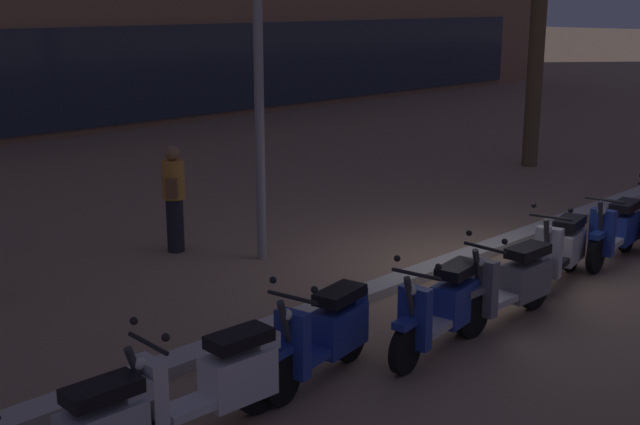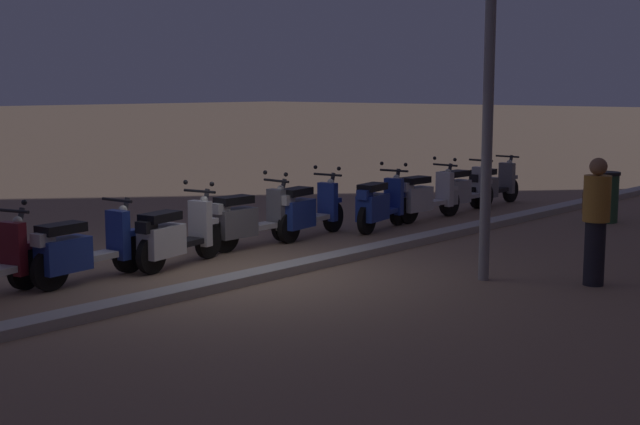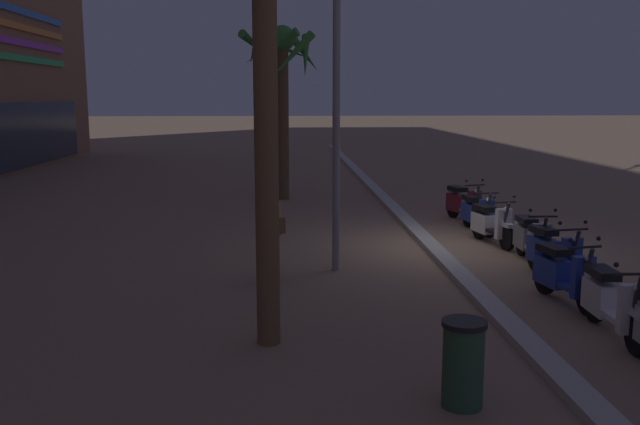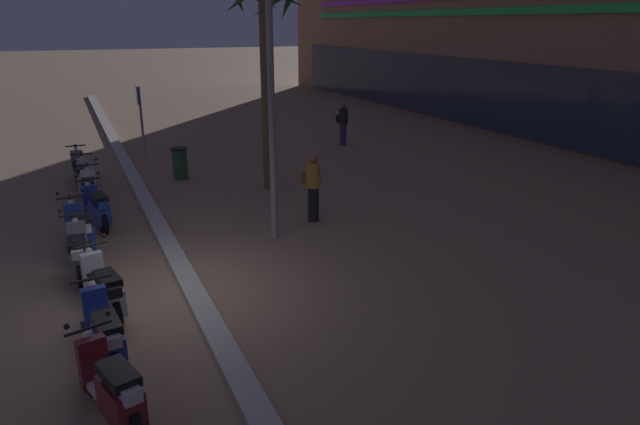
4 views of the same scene
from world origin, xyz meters
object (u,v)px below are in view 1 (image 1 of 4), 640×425
(pedestrian_window_shopping, at_px, (174,196))
(scooter_blue_far_back, at_px, (444,307))
(scooter_white_lead_nearest, at_px, (213,383))
(scooter_grey_mid_rear, at_px, (513,283))
(scooter_blue_second_in_line, at_px, (617,230))
(scooter_white_mid_centre, at_px, (562,249))
(scooter_blue_gap_after_mid, at_px, (325,334))

(pedestrian_window_shopping, bearing_deg, scooter_blue_far_back, -90.75)
(scooter_white_lead_nearest, distance_m, scooter_grey_mid_rear, 4.21)
(scooter_blue_second_in_line, bearing_deg, scooter_white_mid_centre, 176.15)
(scooter_blue_gap_after_mid, relative_size, scooter_grey_mid_rear, 0.95)
(scooter_white_mid_centre, distance_m, pedestrian_window_shopping, 5.67)
(scooter_blue_far_back, bearing_deg, scooter_blue_second_in_line, 1.67)
(scooter_white_mid_centre, xyz_separation_m, pedestrian_window_shopping, (-2.90, 4.85, 0.42))
(scooter_blue_gap_after_mid, xyz_separation_m, scooter_blue_second_in_line, (5.84, -0.28, -0.02))
(scooter_white_lead_nearest, distance_m, pedestrian_window_shopping, 5.63)
(scooter_white_lead_nearest, height_order, pedestrian_window_shopping, pedestrian_window_shopping)
(scooter_white_mid_centre, bearing_deg, scooter_blue_far_back, -175.67)
(scooter_blue_gap_after_mid, bearing_deg, scooter_blue_far_back, -15.70)
(scooter_grey_mid_rear, xyz_separation_m, scooter_blue_second_in_line, (3.14, 0.21, -0.01))
(scooter_white_lead_nearest, height_order, scooter_white_mid_centre, same)
(scooter_blue_gap_after_mid, distance_m, scooter_blue_second_in_line, 5.85)
(scooter_blue_gap_after_mid, xyz_separation_m, scooter_grey_mid_rear, (2.70, -0.49, -0.00))
(scooter_white_mid_centre, bearing_deg, scooter_blue_second_in_line, -3.85)
(scooter_blue_far_back, relative_size, scooter_white_mid_centre, 1.05)
(scooter_white_lead_nearest, distance_m, scooter_blue_far_back, 2.96)
(scooter_blue_gap_after_mid, xyz_separation_m, pedestrian_window_shopping, (1.52, 4.67, 0.41))
(pedestrian_window_shopping, bearing_deg, scooter_grey_mid_rear, -77.03)
(scooter_blue_far_back, relative_size, pedestrian_window_shopping, 1.13)
(scooter_white_mid_centre, bearing_deg, scooter_blue_gap_after_mid, 177.63)
(scooter_blue_gap_after_mid, distance_m, scooter_grey_mid_rear, 2.75)
(scooter_blue_far_back, xyz_separation_m, scooter_white_mid_centre, (2.96, 0.22, -0.02))
(scooter_blue_gap_after_mid, relative_size, scooter_white_mid_centre, 0.98)
(scooter_white_mid_centre, height_order, scooter_blue_second_in_line, scooter_white_mid_centre)
(scooter_white_lead_nearest, height_order, scooter_blue_gap_after_mid, same)
(scooter_grey_mid_rear, xyz_separation_m, scooter_white_mid_centre, (1.71, 0.30, -0.01))
(scooter_grey_mid_rear, distance_m, pedestrian_window_shopping, 5.30)
(scooter_grey_mid_rear, bearing_deg, scooter_blue_second_in_line, 3.76)
(scooter_blue_second_in_line, bearing_deg, scooter_blue_gap_after_mid, 177.26)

